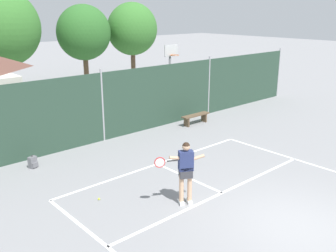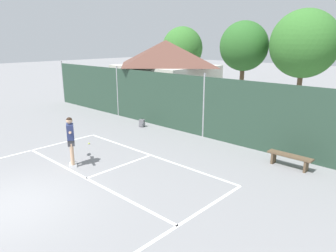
% 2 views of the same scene
% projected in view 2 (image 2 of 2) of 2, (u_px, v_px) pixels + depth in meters
% --- Properties ---
extents(ground_plane, '(120.00, 120.00, 0.00)m').
position_uv_depth(ground_plane, '(10.00, 206.00, 8.76)').
color(ground_plane, gray).
extents(court_markings, '(8.30, 11.10, 0.01)m').
position_uv_depth(court_markings, '(32.00, 198.00, 9.22)').
color(court_markings, white).
rests_on(court_markings, ground).
extents(chainlink_fence, '(26.09, 0.09, 3.03)m').
position_uv_depth(chainlink_fence, '(204.00, 107.00, 14.73)').
color(chainlink_fence, '#284233').
rests_on(chainlink_fence, ground).
extents(clubhouse_building, '(6.14, 5.28, 4.52)m').
position_uv_depth(clubhouse_building, '(166.00, 74.00, 20.60)').
color(clubhouse_building, silver).
rests_on(clubhouse_building, ground).
extents(treeline_backdrop, '(25.11, 4.29, 6.64)m').
position_uv_depth(treeline_backdrop, '(303.00, 48.00, 21.98)').
color(treeline_backdrop, brown).
rests_on(treeline_backdrop, ground).
extents(tennis_player, '(1.32, 0.69, 1.85)m').
position_uv_depth(tennis_player, '(71.00, 137.00, 11.26)').
color(tennis_player, silver).
rests_on(tennis_player, ground).
extents(tennis_ball, '(0.07, 0.07, 0.07)m').
position_uv_depth(tennis_ball, '(89.00, 143.00, 13.96)').
color(tennis_ball, '#CCE033').
rests_on(tennis_ball, ground).
extents(backpack_grey, '(0.32, 0.31, 0.46)m').
position_uv_depth(backpack_grey, '(142.00, 123.00, 16.75)').
color(backpack_grey, slate).
rests_on(backpack_grey, ground).
extents(courtside_bench, '(1.60, 0.36, 0.48)m').
position_uv_depth(courtside_bench, '(290.00, 158.00, 11.34)').
color(courtside_bench, brown).
rests_on(courtside_bench, ground).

